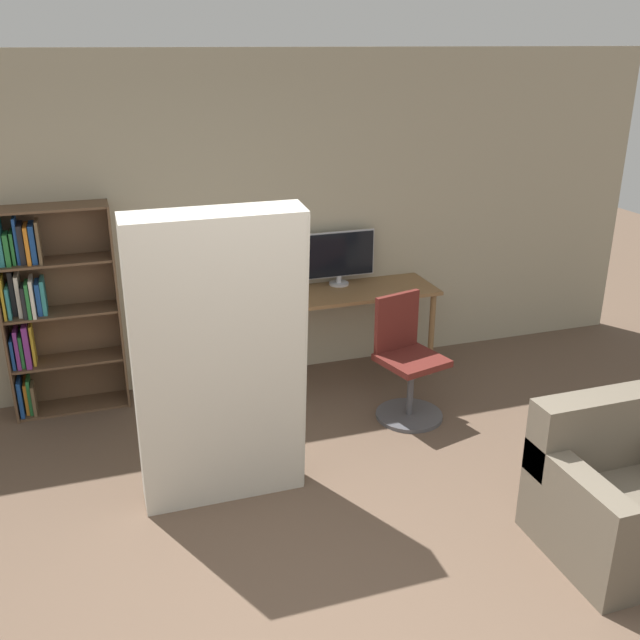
# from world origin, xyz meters

# --- Properties ---
(wall_back) EXTENTS (8.00, 0.06, 2.70)m
(wall_back) POSITION_xyz_m (0.00, 3.39, 1.35)
(wall_back) COLOR tan
(wall_back) RESTS_ON ground
(desk) EXTENTS (1.39, 0.57, 0.78)m
(desk) POSITION_xyz_m (1.15, 3.08, 0.67)
(desk) COLOR brown
(desk) RESTS_ON ground
(monitor) EXTENTS (0.64, 0.17, 0.47)m
(monitor) POSITION_xyz_m (1.07, 3.26, 1.03)
(monitor) COLOR #B7B7BC
(monitor) RESTS_ON desk
(office_chair) EXTENTS (0.54, 0.54, 0.96)m
(office_chair) POSITION_xyz_m (1.27, 2.25, 0.40)
(office_chair) COLOR #4C4C51
(office_chair) RESTS_ON ground
(bookshelf) EXTENTS (0.85, 0.32, 1.63)m
(bookshelf) POSITION_xyz_m (-1.30, 3.24, 0.86)
(bookshelf) COLOR brown
(bookshelf) RESTS_ON ground
(mattress_near) EXTENTS (1.01, 0.41, 1.90)m
(mattress_near) POSITION_xyz_m (-0.27, 1.59, 0.95)
(mattress_near) COLOR beige
(mattress_near) RESTS_ON ground
(armchair) EXTENTS (0.85, 0.80, 0.85)m
(armchair) POSITION_xyz_m (1.77, 0.46, 0.32)
(armchair) COLOR #665B4C
(armchair) RESTS_ON ground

